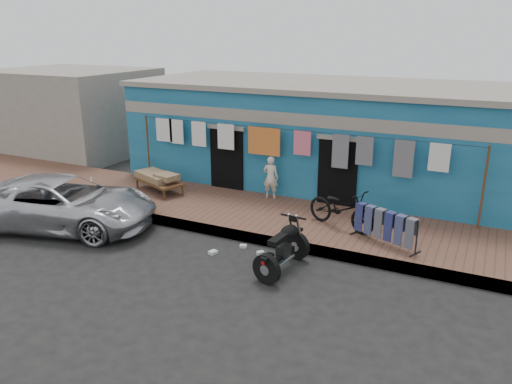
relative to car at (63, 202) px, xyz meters
name	(u,v)px	position (x,y,z in m)	size (l,w,h in m)	color
ground	(216,268)	(4.74, -0.30, -0.69)	(80.00, 80.00, 0.00)	black
sidewalk	(272,218)	(4.74, 2.70, -0.56)	(28.00, 3.00, 0.25)	brown
curb	(248,237)	(4.74, 1.25, -0.56)	(28.00, 0.10, 0.25)	gray
building	(323,134)	(4.74, 6.68, 1.00)	(12.20, 5.20, 3.36)	#175B83
neighbor_left	(73,111)	(-6.26, 6.70, 1.01)	(6.00, 5.00, 3.40)	#9E9384
clothesline	(280,146)	(4.40, 3.95, 1.13)	(10.06, 0.06, 2.10)	brown
car	(63,202)	(0.00, 0.00, 0.00)	(2.22, 4.89, 1.38)	silver
seated_person	(271,177)	(4.14, 3.90, 0.18)	(0.45, 0.30, 1.24)	beige
bicycle	(342,204)	(6.66, 2.55, 0.17)	(0.67, 1.89, 1.22)	black
motorcycle	(282,247)	(6.09, 0.21, -0.14)	(0.74, 1.74, 1.10)	black
charpoy	(159,182)	(0.86, 2.95, -0.14)	(1.94, 1.43, 0.59)	brown
jeans_rack	(385,226)	(7.84, 2.05, -0.03)	(1.72, 0.99, 0.82)	black
litter_a	(243,246)	(4.79, 0.90, -0.65)	(0.16, 0.12, 0.07)	silver
litter_b	(260,253)	(5.33, 0.73, -0.65)	(0.16, 0.12, 0.08)	silver
litter_c	(213,252)	(4.32, 0.28, -0.65)	(0.19, 0.15, 0.07)	silver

